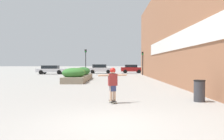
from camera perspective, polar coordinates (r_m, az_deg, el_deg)
ground_plane at (r=6.16m, az=-0.75°, el=-14.17°), size 300.00×300.00×0.00m
building_wall_right at (r=18.10m, az=16.51°, el=11.13°), size 0.67×36.16×9.41m
planter_box at (r=22.15m, az=-8.53°, el=-1.17°), size 2.03×8.45×1.33m
skateboard at (r=9.43m, az=0.33°, el=-8.21°), size 0.38×0.58×0.10m
skateboarder at (r=9.32m, az=0.33°, el=-2.81°), size 1.25×0.62×1.43m
trash_bin at (r=10.46m, az=21.99°, el=-5.06°), size 0.50×0.50×0.96m
car_leftmost at (r=37.14m, az=-15.44°, el=0.13°), size 4.69×2.02×1.42m
car_center_left at (r=39.89m, az=5.25°, el=0.35°), size 3.94×1.98×1.54m
car_center_right at (r=38.77m, az=-2.94°, el=0.34°), size 4.39×1.99×1.59m
car_rightmost at (r=37.85m, az=16.30°, el=0.17°), size 4.24×1.89×1.46m
traffic_light_left at (r=32.55m, az=-6.77°, el=3.19°), size 0.28×0.30×3.83m
traffic_light_right at (r=33.15m, az=8.14°, el=2.82°), size 0.28×0.30×3.51m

